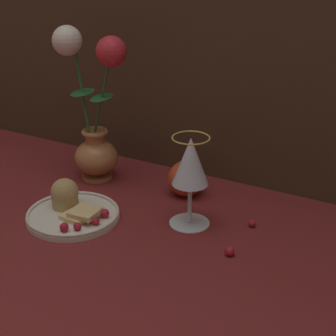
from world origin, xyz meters
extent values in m
plane|color=maroon|center=(0.00, 0.00, 0.00)|extent=(2.40, 2.40, 0.00)
cylinder|color=#B77042|center=(-0.15, 0.09, 0.01)|extent=(0.07, 0.07, 0.01)
ellipsoid|color=#B77042|center=(-0.15, 0.09, 0.05)|extent=(0.10, 0.10, 0.08)
cylinder|color=#B77042|center=(-0.15, 0.09, 0.09)|extent=(0.04, 0.04, 0.03)
torus|color=#B77042|center=(-0.15, 0.09, 0.11)|extent=(0.06, 0.06, 0.01)
cylinder|color=#23662D|center=(-0.17, 0.08, 0.21)|extent=(0.05, 0.02, 0.20)
ellipsoid|color=#23662D|center=(-0.17, 0.08, 0.20)|extent=(0.04, 0.07, 0.00)
sphere|color=silver|center=(-0.19, 0.07, 0.31)|extent=(0.06, 0.06, 0.06)
cylinder|color=#23662D|center=(-0.12, 0.09, 0.20)|extent=(0.06, 0.01, 0.18)
ellipsoid|color=#23662D|center=(-0.12, 0.09, 0.19)|extent=(0.04, 0.07, 0.00)
sphere|color=red|center=(-0.09, 0.09, 0.29)|extent=(0.06, 0.06, 0.06)
cylinder|color=silver|center=(-0.08, -0.09, 0.01)|extent=(0.18, 0.18, 0.01)
torus|color=silver|center=(-0.08, -0.09, 0.01)|extent=(0.18, 0.18, 0.01)
cylinder|color=tan|center=(-0.11, -0.07, 0.03)|extent=(0.05, 0.05, 0.03)
sphere|color=tan|center=(-0.11, -0.07, 0.04)|extent=(0.06, 0.06, 0.06)
cube|color=#DBBC7A|center=(-0.06, -0.10, 0.01)|extent=(0.06, 0.06, 0.01)
cube|color=#DBBC7A|center=(-0.04, -0.09, 0.03)|extent=(0.05, 0.05, 0.01)
sphere|color=#AD192D|center=(-0.05, -0.15, 0.02)|extent=(0.02, 0.02, 0.02)
sphere|color=#AD192D|center=(-0.03, -0.13, 0.02)|extent=(0.02, 0.02, 0.02)
sphere|color=#AD192D|center=(-0.01, -0.10, 0.02)|extent=(0.01, 0.01, 0.01)
sphere|color=#AD192D|center=(-0.02, -0.07, 0.02)|extent=(0.02, 0.02, 0.02)
cylinder|color=silver|center=(0.13, 0.01, 0.00)|extent=(0.08, 0.08, 0.00)
cylinder|color=silver|center=(0.13, 0.01, 0.04)|extent=(0.01, 0.01, 0.08)
cone|color=silver|center=(0.13, 0.01, 0.13)|extent=(0.07, 0.07, 0.09)
cone|color=#E5CC66|center=(0.13, 0.01, 0.12)|extent=(0.06, 0.06, 0.06)
torus|color=gold|center=(0.13, 0.01, 0.18)|extent=(0.07, 0.07, 0.00)
sphere|color=#D14223|center=(0.07, 0.11, 0.04)|extent=(0.08, 0.08, 0.08)
cylinder|color=#4C3319|center=(0.07, 0.11, 0.08)|extent=(0.00, 0.00, 0.01)
sphere|color=#AD192D|center=(0.24, -0.06, 0.01)|extent=(0.02, 0.02, 0.02)
sphere|color=#AD192D|center=(0.24, 0.05, 0.01)|extent=(0.01, 0.01, 0.01)
camera|label=1|loc=(0.55, -0.83, 0.54)|focal=60.00mm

